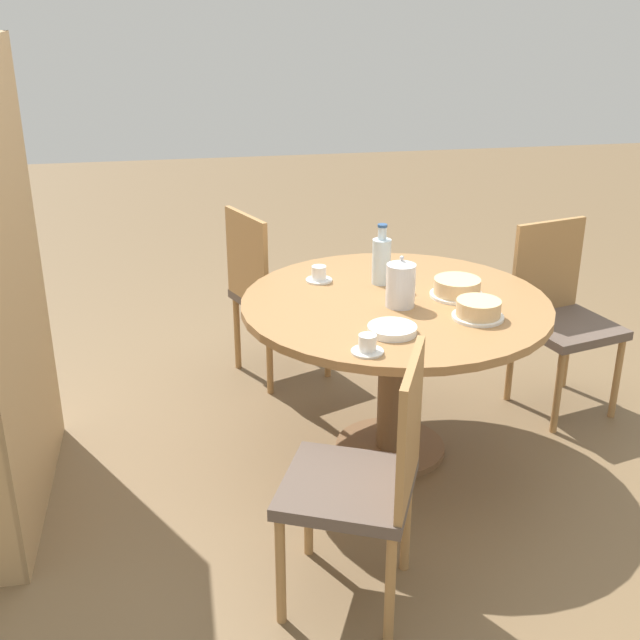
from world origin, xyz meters
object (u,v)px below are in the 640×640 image
Objects in this scene: water_bottle at (381,260)px; chair_c at (560,313)px; cake_second at (478,310)px; cup_b at (319,275)px; chair_b at (367,476)px; cake_main at (457,288)px; cup_a at (367,345)px; coffee_pot at (402,283)px; chair_a at (270,290)px.

chair_c is at bearing -84.89° from water_bottle.
cup_b is (0.55, 0.55, -0.01)m from cake_second.
cup_b is (1.21, -0.06, 0.27)m from chair_b.
cake_main is at bearing 0.40° from cake_second.
cake_main is 1.91× the size of cup_a.
cake_main is at bearing -128.09° from water_bottle.
cup_b is (0.36, 0.28, -0.07)m from coffee_pot.
coffee_pot is at bearing -29.97° from cup_a.
coffee_pot is (-0.93, -0.44, 0.34)m from chair_a.
cake_second is (-0.55, 0.65, 0.28)m from chair_c.
cake_second reaches higher than cup_a.
cup_a is (-0.43, 0.25, -0.07)m from coffee_pot.
cup_a is (-0.24, 0.51, -0.01)m from cake_second.
chair_b is 4.43× the size of cake_second.
water_bottle is (0.28, 0.01, 0.01)m from coffee_pot.
coffee_pot reaches higher than cup_b.
cake_main is at bearing -76.45° from coffee_pot.
coffee_pot is at bearing -172.51° from chair_c.
cake_main is 0.62m from cup_b.
cup_b is (0.79, 0.04, 0.00)m from cup_a.
chair_a and chair_c have the same top height.
water_bottle is at bearing -169.63° from chair_a.
coffee_pot is 0.28m from water_bottle.
cup_a is (-0.79, 1.16, 0.27)m from chair_c.
cake_second is at bearing -124.96° from coffee_pot.
chair_a is at bearing 25.10° from coffee_pot.
water_bottle reaches higher than coffee_pot.
chair_a is 1.09m from coffee_pot.
water_bottle is (1.13, -0.33, 0.36)m from chair_b.
cup_a is at bearing 165.40° from chair_a.
cup_b is at bearing 2.59° from cup_a.
chair_a is at bearing 33.00° from water_bottle.
coffee_pot is 1.82× the size of cup_b.
chair_b is 1.23m from water_bottle.
chair_a and chair_b have the same top height.
cup_b is (0.08, 0.27, -0.08)m from water_bottle.
chair_a is 7.68× the size of cup_b.
chair_b is 4.02× the size of cake_main.
chair_c is 0.77m from cake_main.
cake_second is at bearing -179.60° from cake_main.
chair_a is 3.39× the size of water_bottle.
chair_c is (1.21, -1.26, 0.00)m from chair_b.
chair_b is 4.21× the size of coffee_pot.
chair_a reaches higher than cup_a.
cup_b is at bearing -158.73° from chair_b.
water_bottle is at bearing -18.09° from cup_a.
chair_c is at bearing -68.29° from coffee_pot.
water_bottle reaches higher than chair_a.
chair_a is 1.47m from chair_c.
water_bottle is 0.75m from cup_a.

